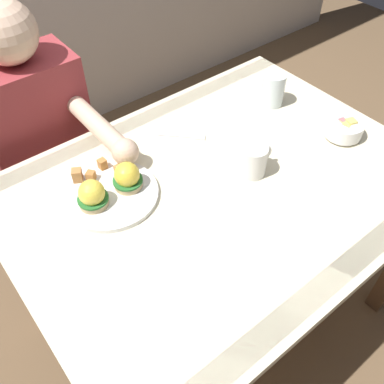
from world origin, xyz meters
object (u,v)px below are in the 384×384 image
(coffee_mug, at_px, (254,159))
(diner_person, at_px, (45,143))
(water_glass_near, at_px, (273,91))
(dining_table, at_px, (220,209))
(fruit_bowl, at_px, (344,129))
(fork, at_px, (185,136))
(eggs_benedict_plate, at_px, (110,189))

(coffee_mug, distance_m, diner_person, 0.74)
(water_glass_near, xyz_separation_m, diner_person, (-0.69, 0.41, -0.14))
(dining_table, relative_size, fruit_bowl, 10.00)
(dining_table, bearing_deg, fork, 78.46)
(fork, distance_m, diner_person, 0.50)
(fruit_bowl, bearing_deg, fork, 141.63)
(dining_table, xyz_separation_m, diner_person, (-0.29, 0.60, 0.02))
(diner_person, bearing_deg, eggs_benedict_plate, -87.76)
(eggs_benedict_plate, distance_m, water_glass_near, 0.67)
(eggs_benedict_plate, relative_size, fork, 2.21)
(eggs_benedict_plate, height_order, fruit_bowl, eggs_benedict_plate)
(fork, bearing_deg, coffee_mug, -77.60)
(water_glass_near, bearing_deg, fork, 172.69)
(fork, distance_m, water_glass_near, 0.36)
(eggs_benedict_plate, xyz_separation_m, water_glass_near, (0.67, 0.03, 0.02))
(eggs_benedict_plate, height_order, coffee_mug, coffee_mug)
(coffee_mug, xyz_separation_m, fork, (-0.06, 0.25, -0.05))
(fruit_bowl, distance_m, fork, 0.51)
(dining_table, distance_m, fork, 0.26)
(diner_person, bearing_deg, coffee_mug, -57.56)
(diner_person, bearing_deg, water_glass_near, -30.79)
(fork, xyz_separation_m, water_glass_near, (0.35, -0.04, 0.05))
(eggs_benedict_plate, bearing_deg, dining_table, -30.45)
(water_glass_near, bearing_deg, dining_table, -154.36)
(fruit_bowl, distance_m, diner_person, 1.01)
(eggs_benedict_plate, height_order, diner_person, diner_person)
(fork, relative_size, water_glass_near, 1.07)
(water_glass_near, bearing_deg, diner_person, 149.21)
(eggs_benedict_plate, distance_m, diner_person, 0.46)
(fruit_bowl, relative_size, fork, 0.98)
(dining_table, distance_m, eggs_benedict_plate, 0.34)
(coffee_mug, height_order, fork, coffee_mug)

